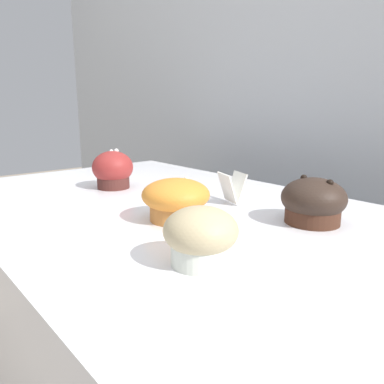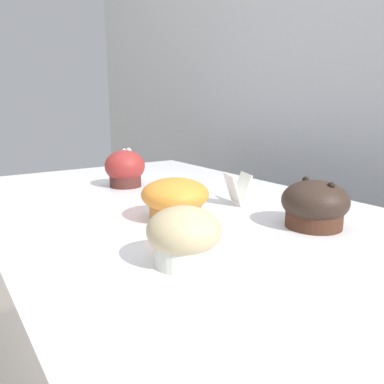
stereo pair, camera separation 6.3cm
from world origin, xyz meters
name	(u,v)px [view 1 (the left image)]	position (x,y,z in m)	size (l,w,h in m)	color
wall_back	(323,182)	(0.00, 0.60, 0.90)	(3.20, 0.10, 1.80)	#B2B7BC
muffin_front_center	(201,236)	(0.26, -0.13, 0.97)	(0.09, 0.09, 0.07)	silver
muffin_back_left	(313,202)	(0.26, 0.12, 0.97)	(0.10, 0.10, 0.08)	#432519
muffin_back_right	(176,199)	(0.10, -0.04, 0.97)	(0.11, 0.11, 0.07)	#C37838
muffin_front_left	(114,170)	(-0.19, 0.00, 0.98)	(0.09, 0.09, 0.09)	#48221D
price_card	(232,187)	(0.09, 0.11, 0.97)	(0.06, 0.06, 0.06)	white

